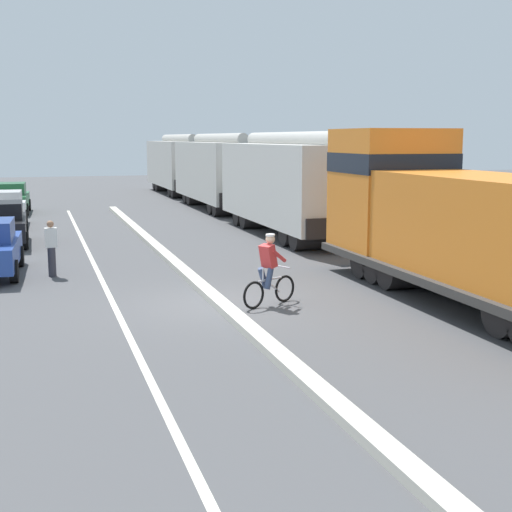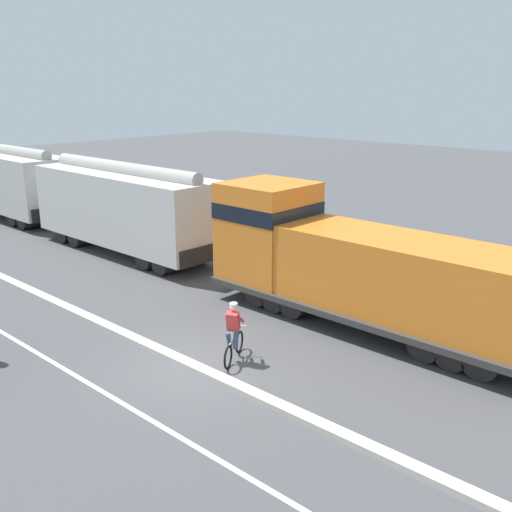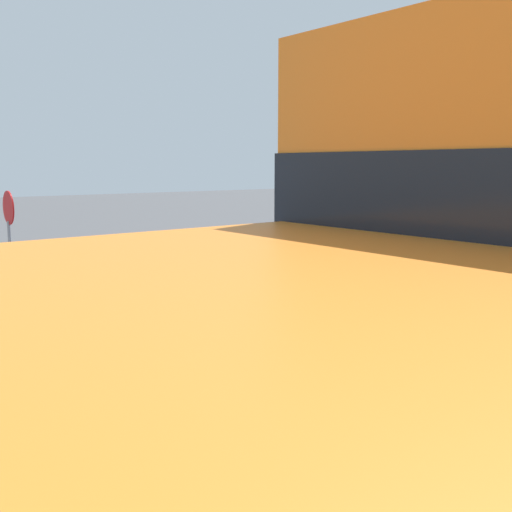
% 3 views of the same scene
% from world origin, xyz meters
% --- Properties ---
extents(median_curb, '(0.36, 36.00, 0.16)m').
position_xyz_m(median_curb, '(0.00, 6.00, 0.08)').
color(median_curb, beige).
rests_on(median_curb, ground).
extents(lane_stripe, '(0.14, 36.00, 0.01)m').
position_xyz_m(lane_stripe, '(-2.40, 6.00, 0.00)').
color(lane_stripe, silver).
rests_on(lane_stripe, ground).
extents(parked_car_blue, '(1.98, 4.27, 1.62)m').
position_xyz_m(parked_car_blue, '(-5.48, 5.46, 0.82)').
color(parked_car_blue, '#28479E').
rests_on(parked_car_blue, ground).
extents(parked_car_black, '(1.85, 4.21, 1.62)m').
position_xyz_m(parked_car_black, '(-5.31, 11.55, 0.82)').
color(parked_car_black, black).
rests_on(parked_car_black, ground).
extents(parked_car_white, '(1.92, 4.24, 1.62)m').
position_xyz_m(parked_car_white, '(-5.42, 17.28, 0.82)').
color(parked_car_white, silver).
rests_on(parked_car_white, ground).
extents(stop_sign, '(0.76, 0.08, 2.88)m').
position_xyz_m(stop_sign, '(-6.67, 2.42, 2.02)').
color(stop_sign, gray).
rests_on(stop_sign, ground).
extents(pedestrian_by_cars, '(0.34, 0.22, 1.62)m').
position_xyz_m(pedestrian_by_cars, '(-3.70, 4.79, 0.85)').
color(pedestrian_by_cars, '#33333D').
rests_on(pedestrian_by_cars, ground).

